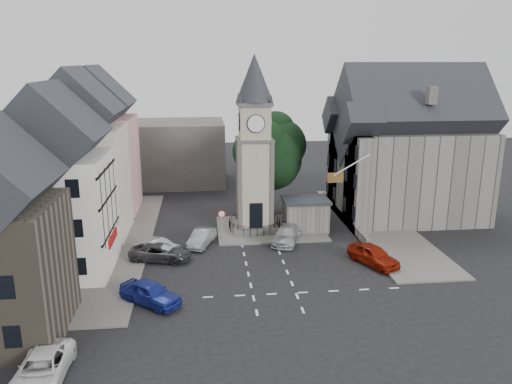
{
  "coord_description": "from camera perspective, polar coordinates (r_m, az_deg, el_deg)",
  "views": [
    {
      "loc": [
        -4.6,
        -36.76,
        15.75
      ],
      "look_at": [
        -0.17,
        5.0,
        4.54
      ],
      "focal_mm": 35.0,
      "sensor_mm": 36.0,
      "label": 1
    }
  ],
  "objects": [
    {
      "name": "warning_sign_post",
      "position": [
        44.39,
        -3.95,
        -3.1
      ],
      "size": [
        0.7,
        0.19,
        2.85
      ],
      "color": "black",
      "rests_on": "ground"
    },
    {
      "name": "pavement_east",
      "position": [
        50.25,
        13.6,
        -3.68
      ],
      "size": [
        6.0,
        26.0,
        0.14
      ],
      "primitive_type": "cube",
      "color": "#595651",
      "rests_on": "ground"
    },
    {
      "name": "car_island_silver",
      "position": [
        43.93,
        -6.23,
        -5.21
      ],
      "size": [
        2.76,
        4.37,
        1.36
      ],
      "primitive_type": "imported",
      "rotation": [
        0.0,
        0.0,
        -0.35
      ],
      "color": "gray",
      "rests_on": "ground"
    },
    {
      "name": "car_island_east",
      "position": [
        44.48,
        3.51,
        -4.84
      ],
      "size": [
        3.58,
        5.3,
        1.43
      ],
      "primitive_type": "imported",
      "rotation": [
        0.0,
        0.0,
        -0.35
      ],
      "color": "#AFB1B8",
      "rests_on": "ground"
    },
    {
      "name": "central_island",
      "position": [
        47.81,
        1.62,
        -4.19
      ],
      "size": [
        10.0,
        8.0,
        0.16
      ],
      "primitive_type": "cube",
      "color": "#595651",
      "rests_on": "ground"
    },
    {
      "name": "east_building",
      "position": [
        52.71,
        16.62,
        3.95
      ],
      "size": [
        14.4,
        11.4,
        12.6
      ],
      "color": "#5C5B55",
      "rests_on": "ground"
    },
    {
      "name": "terrace_pink",
      "position": [
        54.65,
        -17.52,
        4.59
      ],
      "size": [
        8.1,
        7.6,
        12.8
      ],
      "color": "#CF8E92",
      "rests_on": "ground"
    },
    {
      "name": "car_west_silver",
      "position": [
        42.1,
        -10.99,
        -6.3
      ],
      "size": [
        4.43,
        3.35,
        1.4
      ],
      "primitive_type": "imported",
      "rotation": [
        0.0,
        0.0,
        1.06
      ],
      "color": "#B0B4B8",
      "rests_on": "ground"
    },
    {
      "name": "pavement_west",
      "position": [
        46.23,
        -15.59,
        -5.46
      ],
      "size": [
        6.0,
        30.0,
        0.14
      ],
      "primitive_type": "cube",
      "color": "#595651",
      "rests_on": "ground"
    },
    {
      "name": "backdrop_west",
      "position": [
        66.23,
        -12.4,
        4.38
      ],
      "size": [
        20.0,
        10.0,
        8.0
      ],
      "primitive_type": "cube",
      "color": "#4C4944",
      "rests_on": "ground"
    },
    {
      "name": "pedestrian",
      "position": [
        50.04,
        11.07,
        -2.56
      ],
      "size": [
        0.72,
        0.51,
        1.88
      ],
      "primitive_type": "imported",
      "rotation": [
        0.0,
        0.0,
        3.23
      ],
      "color": "#BCB69B",
      "rests_on": "ground"
    },
    {
      "name": "ground",
      "position": [
        40.26,
        1.0,
        -8.09
      ],
      "size": [
        120.0,
        120.0,
        0.0
      ],
      "primitive_type": "plane",
      "color": "black",
      "rests_on": "ground"
    },
    {
      "name": "car_east_red",
      "position": [
        40.75,
        13.26,
        -7.01
      ],
      "size": [
        3.66,
        5.0,
        1.58
      ],
      "primitive_type": "imported",
      "rotation": [
        0.0,
        0.0,
        0.44
      ],
      "color": "maroon",
      "rests_on": "ground"
    },
    {
      "name": "road_markings",
      "position": [
        35.3,
        2.12,
        -11.56
      ],
      "size": [
        20.0,
        8.0,
        0.01
      ],
      "primitive_type": "cube",
      "color": "silver",
      "rests_on": "ground"
    },
    {
      "name": "terrace_tudor",
      "position": [
        39.52,
        -21.86,
        -0.16
      ],
      "size": [
        8.1,
        7.6,
        12.0
      ],
      "color": "silver",
      "rests_on": "ground"
    },
    {
      "name": "van_sw_white",
      "position": [
        28.66,
        -23.28,
        -18.08
      ],
      "size": [
        2.37,
        5.09,
        1.41
      ],
      "primitive_type": "imported",
      "rotation": [
        0.0,
        0.0,
        -0.01
      ],
      "color": "white",
      "rests_on": "ground"
    },
    {
      "name": "car_west_blue",
      "position": [
        34.42,
        -12.0,
        -11.21
      ],
      "size": [
        4.66,
        4.26,
        1.54
      ],
      "primitive_type": "imported",
      "rotation": [
        0.0,
        0.0,
        0.89
      ],
      "color": "navy",
      "rests_on": "ground"
    },
    {
      "name": "stone_shelter",
      "position": [
        47.42,
        5.67,
        -2.56
      ],
      "size": [
        4.3,
        3.3,
        3.08
      ],
      "color": "#5C5B55",
      "rests_on": "ground"
    },
    {
      "name": "terrace_cream",
      "position": [
        46.97,
        -19.37,
        2.83
      ],
      "size": [
        8.1,
        7.6,
        12.8
      ],
      "color": "beige",
      "rests_on": "ground"
    },
    {
      "name": "east_boundary_wall",
      "position": [
        51.1,
        9.92,
        -2.71
      ],
      "size": [
        0.4,
        16.0,
        0.9
      ],
      "primitive_type": "cube",
      "color": "#5C5B55",
      "rests_on": "ground"
    },
    {
      "name": "clock_tower",
      "position": [
        45.63,
        -0.18,
        5.32
      ],
      "size": [
        4.86,
        4.86,
        16.25
      ],
      "color": "#4C4944",
      "rests_on": "ground"
    },
    {
      "name": "car_west_grey",
      "position": [
        41.24,
        -10.86,
        -6.77
      ],
      "size": [
        5.25,
        3.15,
        1.37
      ],
      "primitive_type": "imported",
      "rotation": [
        0.0,
        0.0,
        1.38
      ],
      "color": "#313133",
      "rests_on": "ground"
    },
    {
      "name": "town_tree",
      "position": [
        50.96,
        1.49,
        5.02
      ],
      "size": [
        7.2,
        7.2,
        10.8
      ],
      "color": "black",
      "rests_on": "ground"
    },
    {
      "name": "flagpole",
      "position": [
        43.55,
        10.91,
        3.08
      ],
      "size": [
        3.68,
        0.1,
        2.74
      ],
      "color": "white",
      "rests_on": "ground"
    }
  ]
}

